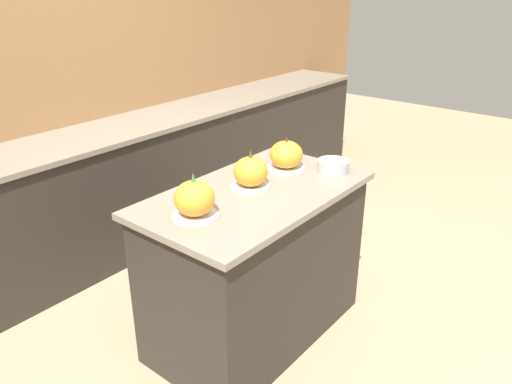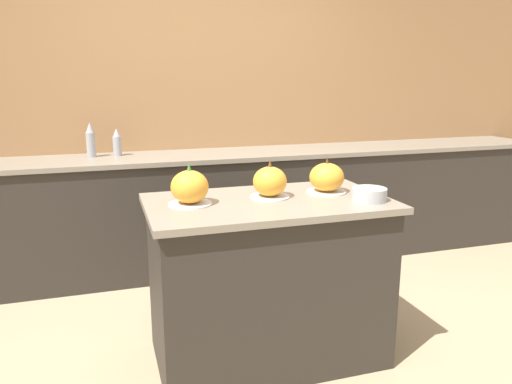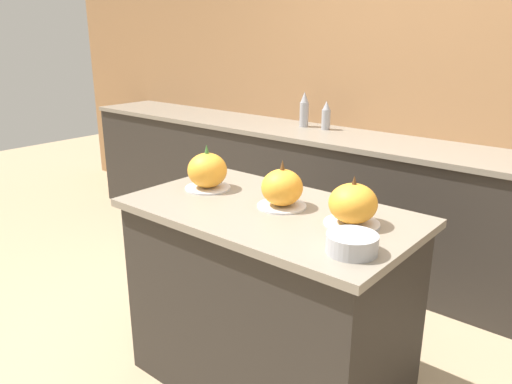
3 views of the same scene
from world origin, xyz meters
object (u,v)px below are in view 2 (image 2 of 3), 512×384
Objects in this scene: pumpkin_cake_right at (327,178)px; bottle_tall at (91,140)px; pumpkin_cake_left at (190,188)px; mixing_bowl at (369,194)px; pumpkin_cake_center at (270,182)px; bottle_short at (117,143)px.

pumpkin_cake_right is 0.85× the size of bottle_tall.
pumpkin_cake_left is 0.99× the size of pumpkin_cake_right.
pumpkin_cake_right is at bearing 119.46° from mixing_bowl.
pumpkin_cake_left is at bearing -72.30° from bottle_tall.
bottle_tall is 2.20m from mixing_bowl.
mixing_bowl is (0.13, -0.24, -0.05)m from pumpkin_cake_right.
pumpkin_cake_left is 1.03× the size of pumpkin_cake_center.
pumpkin_cake_center is at bearing -64.09° from bottle_short.
pumpkin_cake_left is 0.43m from pumpkin_cake_center.
pumpkin_cake_left reaches higher than mixing_bowl.
mixing_bowl is at bearing -50.90° from bottle_tall.
bottle_short reaches higher than pumpkin_cake_right.
pumpkin_cake_right is 1.06× the size of bottle_short.
pumpkin_cake_right is (0.77, 0.04, -0.00)m from pumpkin_cake_left.
mixing_bowl is at bearing -55.09° from bottle_short.
pumpkin_cake_center reaches higher than pumpkin_cake_right.
bottle_short is (-1.06, 1.48, 0.05)m from pumpkin_cake_right.
bottle_short reaches higher than pumpkin_cake_center.
mixing_bowl is at bearing -12.48° from pumpkin_cake_left.
pumpkin_cake_left is 1.22× the size of mixing_bowl.
bottle_tall is (-0.91, 1.48, 0.08)m from pumpkin_cake_center.
bottle_short is at bearing 115.91° from pumpkin_cake_center.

